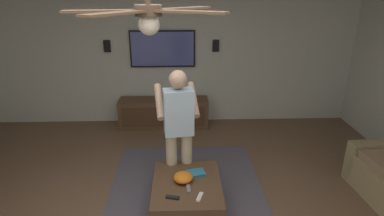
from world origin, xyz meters
The scene contains 15 objects.
wall_back_tv centered at (3.15, 0.00, 1.34)m, with size 0.10×7.27×2.69m, color #B2B7AD.
area_rug centered at (0.48, -0.27, 0.01)m, with size 2.81×2.04×0.01m, color #514C56.
coffee_table centered at (0.28, -0.27, 0.30)m, with size 1.00×0.80×0.40m.
media_console centered at (2.82, 0.13, 0.28)m, with size 0.45×1.70×0.55m.
tv centered at (3.06, 0.13, 1.47)m, with size 0.05×1.22×0.69m.
person_standing centered at (0.76, -0.17, 0.93)m, with size 0.59×0.59×1.64m.
bowl centered at (0.31, -0.23, 0.45)m, with size 0.23×0.23×0.10m, color orange.
remote_white centered at (-0.01, -0.40, 0.41)m, with size 0.15×0.04×0.02m, color white.
remote_black centered at (-0.01, -0.11, 0.41)m, with size 0.15×0.04×0.02m, color black.
remote_grey centered at (0.15, -0.28, 0.41)m, with size 0.15×0.04×0.02m, color slate.
book centered at (0.45, -0.38, 0.42)m, with size 0.22×0.16×0.04m, color teal.
vase_round centered at (2.86, -0.18, 0.66)m, with size 0.22×0.22×0.22m, color gold.
wall_speaker_left centered at (3.07, -0.87, 1.52)m, with size 0.06×0.12×0.22m, color black.
wall_speaker_right centered at (3.07, 1.16, 1.53)m, with size 0.06×0.12×0.22m, color black.
ceiling_fan centered at (-0.46, 0.01, 2.36)m, with size 1.14×1.16×0.46m.
Camera 1 is at (-2.85, -0.22, 2.54)m, focal length 29.34 mm.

